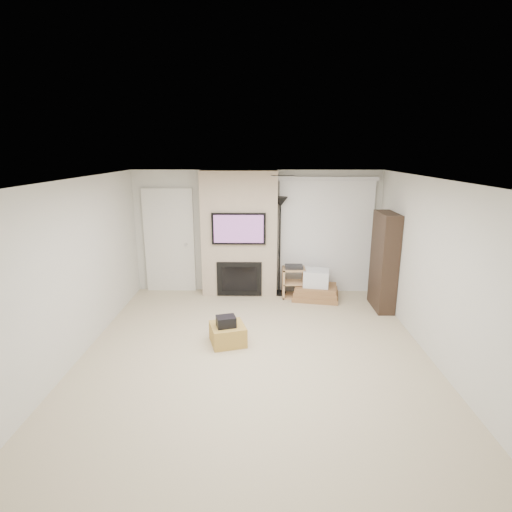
{
  "coord_description": "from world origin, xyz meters",
  "views": [
    {
      "loc": [
        0.08,
        -5.28,
        2.87
      ],
      "look_at": [
        0.0,
        1.2,
        1.15
      ],
      "focal_mm": 28.0,
      "sensor_mm": 36.0,
      "label": 1
    }
  ],
  "objects_px": {
    "ottoman": "(228,334)",
    "av_stand": "(294,280)",
    "bookshelf": "(384,261)",
    "floor_lamp": "(280,219)",
    "box_stack": "(316,288)"
  },
  "relations": [
    {
      "from": "bookshelf",
      "to": "ottoman",
      "type": "bearing_deg",
      "value": -151.84
    },
    {
      "from": "ottoman",
      "to": "av_stand",
      "type": "bearing_deg",
      "value": 60.34
    },
    {
      "from": "floor_lamp",
      "to": "box_stack",
      "type": "xyz_separation_m",
      "value": [
        0.72,
        -0.26,
        -1.34
      ]
    },
    {
      "from": "av_stand",
      "to": "bookshelf",
      "type": "xyz_separation_m",
      "value": [
        1.6,
        -0.56,
        0.55
      ]
    },
    {
      "from": "floor_lamp",
      "to": "av_stand",
      "type": "bearing_deg",
      "value": -29.41
    },
    {
      "from": "ottoman",
      "to": "av_stand",
      "type": "xyz_separation_m",
      "value": [
        1.16,
        2.04,
        0.2
      ]
    },
    {
      "from": "av_stand",
      "to": "box_stack",
      "type": "bearing_deg",
      "value": -12.43
    },
    {
      "from": "ottoman",
      "to": "av_stand",
      "type": "height_order",
      "value": "av_stand"
    },
    {
      "from": "ottoman",
      "to": "bookshelf",
      "type": "distance_m",
      "value": 3.22
    },
    {
      "from": "box_stack",
      "to": "bookshelf",
      "type": "bearing_deg",
      "value": -21.85
    },
    {
      "from": "av_stand",
      "to": "bookshelf",
      "type": "distance_m",
      "value": 1.78
    },
    {
      "from": "av_stand",
      "to": "bookshelf",
      "type": "bearing_deg",
      "value": -19.36
    },
    {
      "from": "floor_lamp",
      "to": "box_stack",
      "type": "distance_m",
      "value": 1.55
    },
    {
      "from": "av_stand",
      "to": "box_stack",
      "type": "xyz_separation_m",
      "value": [
        0.44,
        -0.1,
        -0.12
      ]
    },
    {
      "from": "bookshelf",
      "to": "box_stack",
      "type": "bearing_deg",
      "value": 158.15
    }
  ]
}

